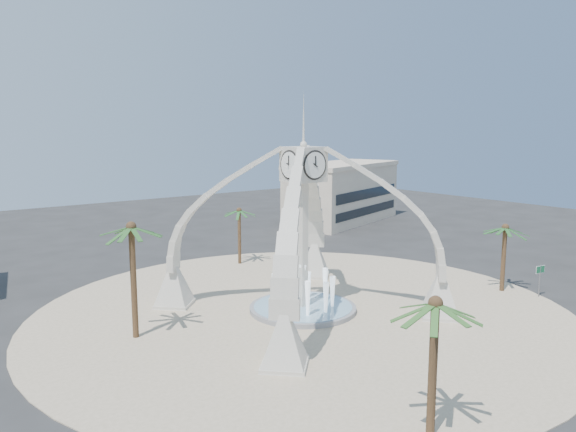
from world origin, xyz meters
TOP-DOWN VIEW (x-y plane):
  - ground at (0.00, 0.00)m, footprint 140.00×140.00m
  - plaza at (0.00, 0.00)m, footprint 40.00×40.00m
  - clock_tower at (-0.00, -0.00)m, footprint 17.94×17.94m
  - fountain at (0.00, 0.00)m, footprint 8.00×8.00m
  - building_ne at (30.00, 28.00)m, footprint 21.87×14.17m
  - palm_east at (16.64, -6.11)m, footprint 4.34×4.34m
  - palm_west at (-12.08, 2.51)m, footprint 5.03×5.03m
  - palm_north at (4.22, 15.39)m, footprint 4.52×4.52m
  - palm_south at (-6.29, -16.87)m, footprint 5.38×5.38m
  - street_sign at (17.44, -8.92)m, footprint 1.01×0.20m

SIDE VIEW (x-z plane):
  - ground at x=0.00m, z-range 0.00..0.00m
  - plaza at x=0.00m, z-range 0.00..0.06m
  - fountain at x=0.00m, z-range -1.52..2.10m
  - street_sign at x=17.44m, z-range 0.60..3.37m
  - building_ne at x=30.00m, z-range 0.01..8.61m
  - palm_east at x=16.64m, z-range 2.29..8.49m
  - palm_north at x=4.22m, z-range 2.33..8.47m
  - palm_south at x=-6.29m, z-range 2.61..9.56m
  - clock_tower at x=0.00m, z-range -1.66..14.64m
  - palm_west at x=-12.08m, z-range 3.18..11.38m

